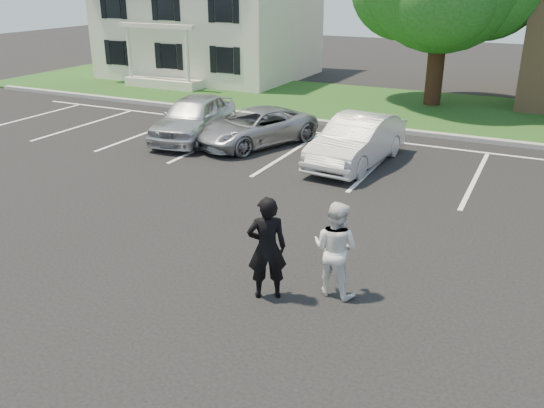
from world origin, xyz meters
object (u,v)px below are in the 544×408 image
object	(u,v)px
man_white_shirt	(335,249)
car_silver_west	(194,117)
car_silver_minivan	(255,127)
house	(210,3)
man_black_suit	(267,248)
car_white_sedan	(357,141)

from	to	relation	value
man_white_shirt	car_silver_west	size ratio (longest dim) A/B	0.39
car_silver_minivan	house	bearing A→B (deg)	150.43
house	car_silver_west	xyz separation A→B (m)	(6.58, -11.84, -3.09)
car_silver_west	man_white_shirt	bearing A→B (deg)	-53.47
house	car_silver_west	distance (m)	13.89
man_black_suit	car_silver_west	distance (m)	10.71
car_silver_west	car_white_sedan	size ratio (longest dim) A/B	1.01
house	man_white_shirt	world-z (taller)	house
man_black_suit	car_silver_west	world-z (taller)	man_black_suit
house	man_white_shirt	distance (m)	24.41
house	man_black_suit	bearing A→B (deg)	-56.19
man_white_shirt	car_white_sedan	world-z (taller)	man_white_shirt
man_black_suit	car_silver_minivan	world-z (taller)	man_black_suit
man_black_suit	car_silver_minivan	distance (m)	9.68
man_black_suit	car_white_sedan	xyz separation A→B (m)	(-1.01, 7.91, -0.21)
man_black_suit	car_silver_minivan	xyz separation A→B (m)	(-4.66, 8.48, -0.33)
house	car_white_sedan	size ratio (longest dim) A/B	2.40
man_black_suit	car_silver_west	xyz separation A→B (m)	(-6.86, 8.23, -0.18)
man_black_suit	car_white_sedan	distance (m)	7.97
man_white_shirt	car_silver_west	xyz separation A→B (m)	(-7.86, 7.62, -0.11)
car_silver_minivan	car_white_sedan	bearing A→B (deg)	14.29
man_black_suit	man_white_shirt	size ratio (longest dim) A/B	1.08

